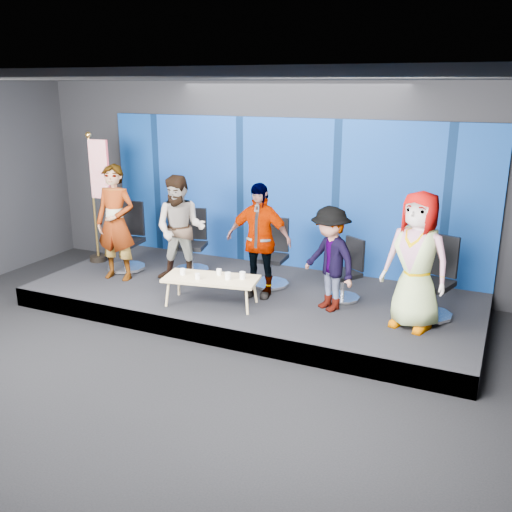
% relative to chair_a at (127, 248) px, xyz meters
% --- Properties ---
extents(ground, '(10.00, 10.00, 0.00)m').
position_rel_chair_a_xyz_m(ground, '(2.46, -2.59, -0.69)').
color(ground, black).
rests_on(ground, ground).
extents(room_walls, '(10.02, 8.02, 3.51)m').
position_rel_chair_a_xyz_m(room_walls, '(2.46, -2.59, 1.74)').
color(room_walls, black).
rests_on(room_walls, ground).
extents(riser, '(7.00, 3.00, 0.30)m').
position_rel_chair_a_xyz_m(riser, '(2.46, -0.09, -0.54)').
color(riser, black).
rests_on(riser, ground).
extents(backdrop, '(7.00, 0.08, 2.60)m').
position_rel_chair_a_xyz_m(backdrop, '(2.46, 1.36, 0.91)').
color(backdrop, navy).
rests_on(backdrop, riser).
extents(chair_a, '(0.73, 0.73, 1.18)m').
position_rel_chair_a_xyz_m(chair_a, '(0.00, 0.00, 0.00)').
color(chair_a, silver).
rests_on(chair_a, riser).
extents(panelist_a, '(0.74, 0.53, 1.92)m').
position_rel_chair_a_xyz_m(panelist_a, '(0.17, -0.48, 0.57)').
color(panelist_a, black).
rests_on(panelist_a, riser).
extents(chair_b, '(0.75, 0.75, 1.09)m').
position_rel_chair_a_xyz_m(chair_b, '(1.10, 0.37, -0.03)').
color(chair_b, silver).
rests_on(chair_b, riser).
extents(panelist_b, '(1.00, 0.86, 1.76)m').
position_rel_chair_a_xyz_m(panelist_b, '(1.20, -0.13, 0.49)').
color(panelist_b, black).
rests_on(panelist_b, riser).
extents(chair_c, '(0.65, 0.65, 1.09)m').
position_rel_chair_a_xyz_m(chair_c, '(2.64, 0.28, -0.03)').
color(chair_c, silver).
rests_on(chair_c, riser).
extents(panelist_c, '(1.05, 0.49, 1.76)m').
position_rel_chair_a_xyz_m(panelist_c, '(2.64, -0.23, 0.49)').
color(panelist_c, black).
rests_on(panelist_c, riser).
extents(chair_d, '(0.73, 0.73, 0.94)m').
position_rel_chair_a_xyz_m(chair_d, '(3.91, 0.15, -0.08)').
color(chair_d, silver).
rests_on(chair_d, riser).
extents(panelist_d, '(1.13, 1.01, 1.52)m').
position_rel_chair_a_xyz_m(panelist_d, '(3.80, -0.33, 0.37)').
color(panelist_d, black).
rests_on(panelist_d, riser).
extents(chair_e, '(0.80, 0.80, 1.14)m').
position_rel_chair_a_xyz_m(chair_e, '(5.20, 0.01, -0.01)').
color(chair_e, silver).
rests_on(chair_e, riser).
extents(panelist_e, '(1.03, 0.82, 1.85)m').
position_rel_chair_a_xyz_m(panelist_e, '(5.02, -0.46, 0.54)').
color(panelist_e, black).
rests_on(panelist_e, riser).
extents(coffee_table, '(1.46, 0.82, 0.42)m').
position_rel_chair_a_xyz_m(coffee_table, '(2.17, -0.89, 0.00)').
color(coffee_table, tan).
rests_on(coffee_table, riser).
extents(mug_a, '(0.08, 0.08, 0.09)m').
position_rel_chair_a_xyz_m(mug_a, '(1.73, -0.96, 0.08)').
color(mug_a, white).
rests_on(mug_a, coffee_table).
extents(mug_b, '(0.07, 0.07, 0.09)m').
position_rel_chair_a_xyz_m(mug_b, '(2.03, -1.04, 0.08)').
color(mug_b, white).
rests_on(mug_b, coffee_table).
extents(mug_c, '(0.08, 0.08, 0.09)m').
position_rel_chair_a_xyz_m(mug_c, '(2.22, -0.74, 0.08)').
color(mug_c, white).
rests_on(mug_c, coffee_table).
extents(mug_d, '(0.09, 0.09, 0.10)m').
position_rel_chair_a_xyz_m(mug_d, '(2.43, -0.86, 0.09)').
color(mug_d, white).
rests_on(mug_d, coffee_table).
extents(mug_e, '(0.09, 0.09, 0.10)m').
position_rel_chair_a_xyz_m(mug_e, '(2.62, -0.75, 0.09)').
color(mug_e, white).
rests_on(mug_e, coffee_table).
extents(flag_stand, '(0.54, 0.31, 2.35)m').
position_rel_chair_a_xyz_m(flag_stand, '(-0.67, 0.14, 0.86)').
color(flag_stand, black).
rests_on(flag_stand, riser).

